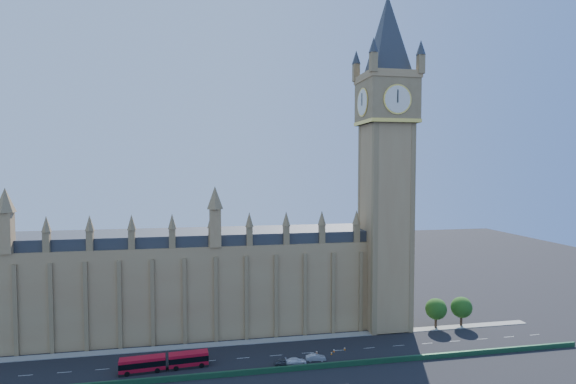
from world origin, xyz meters
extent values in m
plane|color=black|center=(0.00, 0.00, 0.00)|extent=(400.00, 400.00, 0.00)
cube|color=#9C764B|center=(-25.00, 22.00, 12.50)|extent=(120.00, 20.00, 25.00)
cube|color=#2D3035|center=(-25.00, 22.00, 26.50)|extent=(120.00, 18.00, 3.00)
cube|color=#9C764B|center=(38.00, 14.00, 29.00)|extent=(12.00, 12.00, 58.00)
cube|color=olive|center=(38.00, 14.00, 64.00)|extent=(14.00, 14.00, 12.00)
cylinder|color=silver|center=(38.00, 6.85, 64.00)|extent=(7.20, 0.30, 7.20)
cube|color=#9C764B|center=(38.00, 14.00, 71.00)|extent=(14.50, 14.50, 2.00)
cube|color=#1E4C2D|center=(0.00, -9.00, 0.60)|extent=(160.00, 0.60, 1.20)
cube|color=gray|center=(0.00, 9.50, 0.08)|extent=(160.00, 3.00, 0.16)
cylinder|color=#382619|center=(52.00, 10.00, 2.00)|extent=(0.70, 0.70, 4.00)
sphere|color=#1E4412|center=(52.00, 10.00, 5.50)|extent=(6.00, 6.00, 6.00)
sphere|color=#1E4412|center=(52.80, 10.30, 6.10)|extent=(4.38, 4.38, 4.38)
cylinder|color=#382619|center=(60.00, 10.00, 2.00)|extent=(0.70, 0.70, 4.00)
sphere|color=#1E4412|center=(60.00, 10.00, 5.50)|extent=(6.00, 6.00, 6.00)
sphere|color=#1E4412|center=(60.80, 10.30, 6.10)|extent=(4.38, 4.38, 4.38)
cube|color=#B20B20|center=(-26.81, -3.18, 1.66)|extent=(10.15, 3.56, 3.32)
cube|color=#B20B20|center=(-16.77, -2.38, 1.66)|extent=(9.05, 3.47, 3.32)
cube|color=black|center=(-26.81, -3.18, 2.06)|extent=(10.20, 3.61, 1.26)
cube|color=black|center=(-16.77, -2.38, 2.06)|extent=(9.10, 3.52, 1.26)
cylinder|color=black|center=(-22.06, -2.80, 1.49)|extent=(1.07, 2.72, 2.66)
cylinder|color=black|center=(-29.87, -4.82, 0.55)|extent=(1.13, 0.42, 1.11)
cylinder|color=black|center=(-30.10, -2.06, 0.55)|extent=(1.13, 0.42, 1.11)
cylinder|color=black|center=(-23.52, -4.31, 0.55)|extent=(1.13, 0.42, 1.11)
cylinder|color=black|center=(-23.74, -1.55, 0.55)|extent=(1.13, 0.42, 1.11)
cylinder|color=black|center=(-19.48, -3.98, 0.55)|extent=(1.13, 0.42, 1.11)
cylinder|color=black|center=(-19.70, -1.22, 0.55)|extent=(1.13, 0.42, 1.11)
cylinder|color=black|center=(-13.83, -3.53, 0.55)|extent=(1.13, 0.42, 1.11)
cylinder|color=black|center=(-14.05, -0.77, 0.55)|extent=(1.13, 0.42, 1.11)
imported|color=#45474D|center=(4.88, -5.54, 0.70)|extent=(4.26, 2.15, 1.39)
imported|color=#9A9CA2|center=(12.80, -4.75, 0.78)|extent=(4.86, 2.15, 1.55)
imported|color=white|center=(7.77, -5.72, 0.72)|extent=(5.01, 2.12, 1.44)
cube|color=black|center=(17.49, -2.03, 0.02)|extent=(0.49, 0.49, 0.04)
cone|color=orange|center=(17.49, -2.03, 0.33)|extent=(0.54, 0.54, 0.65)
cylinder|color=white|center=(17.49, -2.03, 0.42)|extent=(0.32, 0.32, 0.11)
cube|color=black|center=(21.52, -0.08, 0.02)|extent=(0.55, 0.55, 0.04)
cone|color=orange|center=(21.52, -0.08, 0.38)|extent=(0.60, 0.60, 0.76)
cylinder|color=white|center=(21.52, -0.08, 0.49)|extent=(0.37, 0.37, 0.13)
cube|color=black|center=(18.52, -0.67, 0.02)|extent=(0.52, 0.52, 0.04)
cone|color=orange|center=(18.52, -0.67, 0.38)|extent=(0.58, 0.58, 0.76)
cylinder|color=white|center=(18.52, -0.67, 0.49)|extent=(0.37, 0.37, 0.13)
cube|color=black|center=(14.00, -1.00, 0.02)|extent=(0.47, 0.47, 0.05)
cone|color=orange|center=(14.00, -1.00, 0.40)|extent=(0.52, 0.52, 0.80)
cylinder|color=white|center=(14.00, -1.00, 0.52)|extent=(0.39, 0.39, 0.14)
camera|label=1|loc=(-13.40, -105.80, 45.55)|focal=28.00mm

